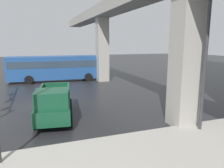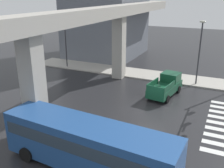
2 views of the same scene
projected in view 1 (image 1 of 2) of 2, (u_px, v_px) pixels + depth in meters
The scene contains 6 objects.
ground_plane at pixel (54, 101), 17.08m from camera, with size 120.00×120.00×0.00m, color #232326.
elevated_overpass at pixel (129, 9), 17.81m from camera, with size 50.42×2.08×8.67m.
sidewalk_east at pixel (126, 158), 8.61m from camera, with size 4.00×36.00×0.15m, color #ADA89E.
pickup_truck at pixel (54, 104), 12.85m from camera, with size 5.32×2.64×2.08m.
city_bus at pixel (56, 67), 25.80m from camera, with size 3.28×10.94×2.99m.
street_lamp_mid_block at pixel (207, 44), 10.43m from camera, with size 0.44×0.70×7.24m.
Camera 1 is at (17.10, -1.19, 4.63)m, focal length 34.41 mm.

